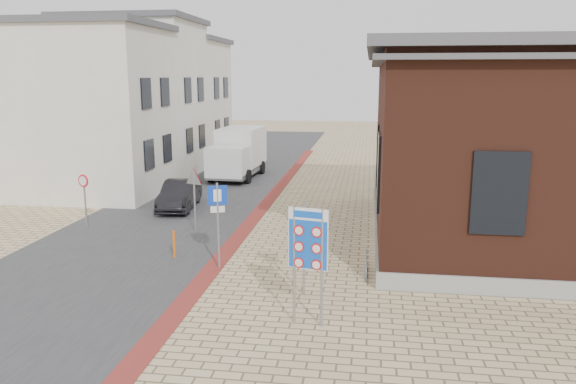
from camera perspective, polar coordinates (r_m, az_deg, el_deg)
The scene contains 16 objects.
ground at distance 15.23m, azimuth -2.34°, elevation -10.59°, with size 120.00×120.00×0.00m, color tan.
road_strip at distance 30.52m, azimuth -7.34°, elevation 0.71°, with size 7.00×60.00×0.02m, color #38383A.
curb_strip at distance 24.96m, azimuth -2.65°, elevation -1.65°, with size 0.60×40.00×0.02m, color maroon.
brick_building at distance 21.91m, azimuth 25.18°, elevation 4.60°, with size 13.00×13.00×6.80m.
townhouse_near at distance 29.26m, azimuth -19.69°, elevation 7.87°, with size 7.40×6.40×8.30m.
townhouse_mid at distance 34.66m, azimuth -15.09°, elevation 9.30°, with size 7.40×6.40×9.10m.
townhouse_far at distance 40.25m, azimuth -11.68°, elevation 9.17°, with size 7.40×6.40×8.30m.
bike_rack at distance 16.96m, azimuth 7.95°, elevation -7.37°, with size 0.08×1.80×0.60m.
sedan at distance 25.25m, azimuth -10.96°, elevation -0.29°, with size 1.32×3.79×1.25m, color black.
box_truck at distance 32.44m, azimuth -5.10°, elevation 4.00°, with size 2.53×5.51×2.83m.
border_sign at distance 12.97m, azimuth 2.06°, elevation -5.07°, with size 0.95×0.26×2.83m.
essen_sign at distance 14.81m, azimuth 1.63°, elevation -4.32°, with size 0.68×0.14×2.54m.
parking_sign at distance 16.92m, azimuth -7.15°, elevation -1.87°, with size 0.56×0.24×2.67m.
yield_sign at distance 21.23m, azimuth -9.52°, elevation 0.83°, with size 0.80×0.40×2.40m.
speed_sign at distance 22.85m, azimuth -19.97°, elevation -0.09°, with size 0.48×0.18×2.11m.
bollard at distance 18.52m, azimuth -11.49°, elevation -5.24°, with size 0.08×0.08×0.90m, color #F2600C.
Camera 1 is at (2.63, -13.85, 5.77)m, focal length 35.00 mm.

